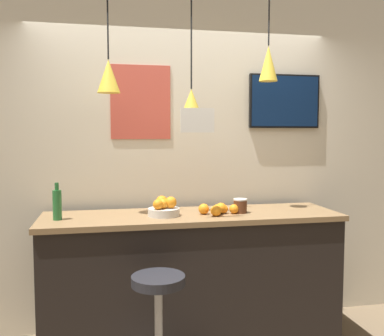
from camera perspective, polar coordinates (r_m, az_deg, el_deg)
The scene contains 13 objects.
back_wall at distance 3.65m, azimuth -1.34°, elevation 1.65°, with size 8.00×0.06×2.90m.
service_counter at distance 3.41m, azimuth -0.00°, elevation -14.61°, with size 2.26×0.64×1.03m.
bar_stool at distance 2.84m, azimuth -4.49°, elevation -19.26°, with size 0.40×0.40×0.76m.
fruit_bowl at distance 3.19m, azimuth -3.78°, elevation -5.35°, with size 0.24×0.24×0.14m.
orange_pile at distance 3.25m, azimuth 3.54°, elevation -5.51°, with size 0.31×0.18×0.08m.
juice_bottle at distance 3.17m, azimuth -17.54°, elevation -4.62°, with size 0.06×0.06×0.27m.
spread_jar at distance 3.32m, azimuth 6.45°, elevation -5.03°, with size 0.11×0.11×0.11m.
pendant_lamp_left at distance 3.21m, azimuth -11.07°, elevation 12.01°, with size 0.17×0.17×0.87m.
pendant_lamp_middle at distance 3.25m, azimuth -0.09°, elevation 8.91°, with size 0.16×0.16×1.03m.
pendant_lamp_right at distance 3.46m, azimuth 10.14°, elevation 13.61°, with size 0.14×0.14×0.76m.
mounted_tv at distance 3.86m, azimuth 12.24°, elevation 8.68°, with size 0.64×0.04×0.46m.
hanging_menu_board at distance 2.99m, azimuth 0.73°, elevation 6.39°, with size 0.24×0.01×0.17m.
wall_poster at distance 3.57m, azimuth -6.85°, elevation 8.71°, with size 0.49×0.01×0.60m.
Camera 1 is at (-0.64, -2.53, 1.64)m, focal length 40.00 mm.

